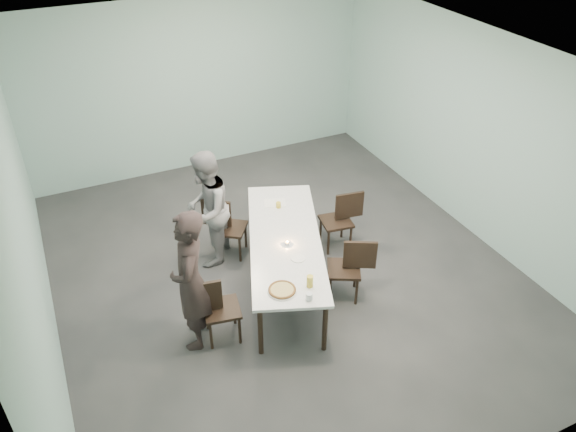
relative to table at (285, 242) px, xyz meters
name	(u,v)px	position (x,y,z in m)	size (l,w,h in m)	color
ground	(284,271)	(0.09, 0.23, -0.69)	(7.00, 7.00, 0.00)	#333335
room_shell	(284,140)	(0.09, 0.23, 1.33)	(6.02, 7.02, 3.01)	#99C1BC
table	(285,242)	(0.00, 0.00, 0.00)	(1.76, 2.75, 0.75)	white
chair_near_left	(214,306)	(-1.16, -0.55, -0.19)	(0.64, 0.49, 0.87)	black
chair_far_left	(225,224)	(-0.48, 0.99, -0.19)	(0.63, 0.59, 0.87)	black
chair_near_right	(350,265)	(0.65, -0.57, -0.19)	(0.65, 0.57, 0.87)	black
chair_far_right	(342,216)	(1.10, 0.45, -0.19)	(0.64, 0.48, 0.87)	black
diner_near	(191,281)	(-1.38, -0.47, 0.21)	(0.66, 0.43, 1.80)	black
diner_far	(207,210)	(-0.74, 0.93, 0.15)	(0.82, 0.64, 1.68)	gray
pizza	(282,290)	(-0.45, -0.91, 0.08)	(0.34, 0.34, 0.04)	white
side_plate	(298,258)	(-0.03, -0.45, 0.06)	(0.18, 0.18, 0.01)	white
beer_glass	(310,281)	(-0.13, -0.97, 0.13)	(0.08, 0.08, 0.15)	gold
water_tumbler	(309,296)	(-0.24, -1.16, 0.10)	(0.08, 0.08, 0.09)	silver
tealight	(287,243)	(-0.04, -0.13, 0.08)	(0.06, 0.06, 0.05)	silver
amber_tumbler	(278,205)	(0.22, 0.70, 0.10)	(0.07, 0.07, 0.08)	gold
menu	(275,203)	(0.22, 0.82, 0.06)	(0.30, 0.22, 0.01)	silver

